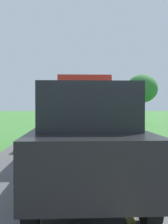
% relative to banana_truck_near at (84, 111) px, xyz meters
% --- Properties ---
extents(banana_truck_near, '(2.38, 5.82, 2.80)m').
position_rel_banana_truck_near_xyz_m(banana_truck_near, '(0.00, 0.00, 0.00)').
color(banana_truck_near, '#2D2D30').
rests_on(banana_truck_near, road_surface).
extents(roadside_tree_near_left, '(2.74, 2.74, 4.44)m').
position_rel_banana_truck_near_xyz_m(roadside_tree_near_left, '(5.82, 14.32, 1.71)').
color(roadside_tree_near_left, '#4C3823').
rests_on(roadside_tree_near_left, ground).
extents(following_car, '(1.74, 4.10, 1.92)m').
position_rel_banana_truck_near_xyz_m(following_car, '(-0.29, -6.11, -0.41)').
color(following_car, black).
rests_on(following_car, road_surface).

